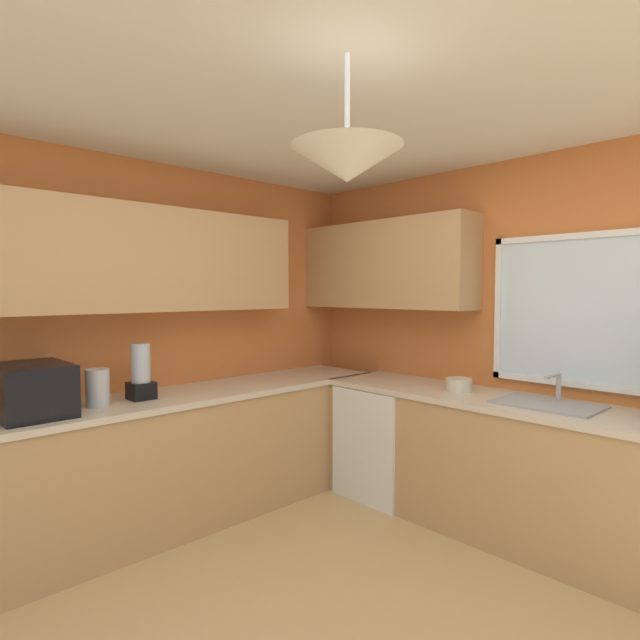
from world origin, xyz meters
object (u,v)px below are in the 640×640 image
Objects in this scene: kettle at (98,388)px; sink_assembly at (548,403)px; bowl at (459,385)px; blender_appliance at (141,374)px; dishwasher at (387,440)px; microwave at (32,390)px.

kettle reaches higher than sink_assembly.
blender_appliance reaches higher than bowl.
dishwasher is 3.73× the size of kettle.
kettle is at bearing -85.93° from blender_appliance.
microwave is at bearing -93.28° from kettle.
sink_assembly is at bearing 42.42° from blender_appliance.
microwave is 0.35m from kettle.
bowl reaches higher than dishwasher.
sink_assembly is at bearing 47.05° from kettle.
bowl is 0.49× the size of blender_appliance.
dishwasher is 2.48m from microwave.
dishwasher is at bearing 71.96° from kettle.
bowl is (1.25, 2.00, -0.07)m from kettle.
microwave reaches higher than sink_assembly.
sink_assembly is 3.33× the size of bowl.
microwave is at bearing -90.00° from blender_appliance.
sink_assembly is at bearing 0.62° from bowl.
kettle is at bearing 86.72° from microwave.
bowl is at bearing 57.90° from kettle.
kettle is 1.30× the size of bowl.
dishwasher is 1.92m from blender_appliance.
kettle reaches higher than dishwasher.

